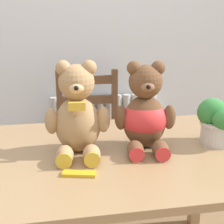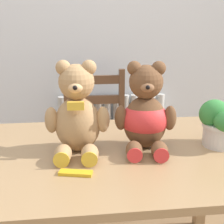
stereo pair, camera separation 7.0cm
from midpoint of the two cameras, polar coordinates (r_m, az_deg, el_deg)
The scene contains 8 objects.
wall_back at distance 2.39m, azimuth -1.87°, elevation 17.20°, with size 8.00×0.04×2.60m, color silver.
radiator at distance 2.51m, azimuth 0.81°, elevation -5.64°, with size 0.84×0.10×0.71m.
dining_table at distance 1.40m, azimuth 2.79°, elevation -10.77°, with size 1.25×0.90×0.72m.
wooden_chair_behind at distance 2.19m, azimuth -1.96°, elevation -5.18°, with size 0.44×0.43×0.93m.
teddy_bear_left at distance 1.30m, azimuth -4.85°, elevation -0.35°, with size 0.27×0.28×0.39m.
teddy_bear_right at distance 1.35m, azimuth 7.58°, elevation -0.50°, with size 0.27×0.29×0.38m.
potted_plant at distance 1.47m, azimuth 20.81°, elevation -1.76°, with size 0.21×0.20×0.21m.
chocolate_bar at distance 1.16m, azimuth -4.91°, elevation -11.07°, with size 0.12×0.04×0.01m, color gold.
Camera 2 is at (-0.18, -0.78, 1.25)m, focal length 50.00 mm.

